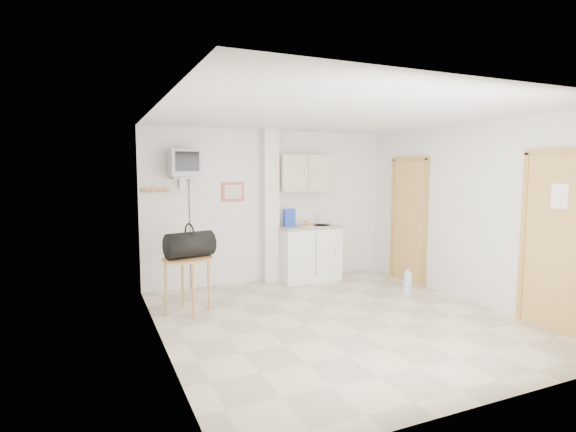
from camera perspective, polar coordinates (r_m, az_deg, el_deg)
name	(u,v)px	position (r m, az deg, el deg)	size (l,w,h in m)	color
ground	(338,319)	(5.74, 6.35, -12.90)	(4.50, 4.50, 0.00)	beige
room_envelope	(352,195)	(5.65, 8.16, 2.70)	(4.24, 4.54, 2.55)	white
kitchenette	(307,232)	(7.55, 2.48, -2.10)	(1.03, 0.58, 2.10)	white
crt_television	(185,164)	(6.84, -13.00, 6.46)	(0.44, 0.45, 2.15)	slate
round_table	(187,265)	(5.94, -12.66, -6.09)	(0.64, 0.64, 0.73)	#B68146
duffel_bag	(190,244)	(5.89, -12.38, -3.55)	(0.66, 0.47, 0.45)	black
water_bottle	(408,282)	(7.07, 14.96, -8.11)	(0.12, 0.12, 0.37)	silver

